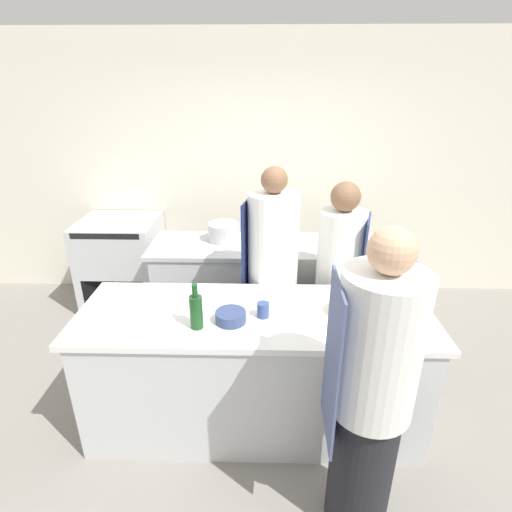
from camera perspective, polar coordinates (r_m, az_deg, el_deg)
ground_plane at (r=3.20m, az=-0.17°, el=-22.07°), size 16.00×16.00×0.00m
wall_back at (r=4.46m, az=0.57°, el=12.00°), size 8.00×0.06×2.80m
prep_counter at (r=2.89m, az=-0.18°, el=-15.72°), size 2.32×0.80×0.91m
pass_counter at (r=3.90m, az=3.02°, el=-4.51°), size 2.38×0.68×0.91m
oven_range at (r=4.61m, az=-18.50°, el=-0.88°), size 0.80×0.74×0.96m
chef_at_prep_near at (r=2.14m, az=15.97°, el=-18.77°), size 0.41×0.40×1.75m
chef_at_stove at (r=3.28m, az=11.68°, el=-3.65°), size 0.41×0.40×1.63m
chef_at_pass_far at (r=3.14m, az=2.31°, el=-3.20°), size 0.43×0.41×1.75m
bottle_olive_oil at (r=2.45m, az=-8.55°, el=-7.73°), size 0.08×0.08×0.30m
bottle_vinegar at (r=2.73m, az=17.15°, el=-5.67°), size 0.08×0.08×0.24m
bottle_wine at (r=2.81m, az=20.47°, el=-5.57°), size 0.08×0.08×0.20m
bowl_mixing_large at (r=2.52m, az=-3.63°, el=-8.65°), size 0.19×0.19×0.07m
bowl_prep_small at (r=2.66m, az=12.73°, el=-7.21°), size 0.20×0.20×0.08m
cup at (r=2.56m, az=1.01°, el=-7.71°), size 0.08×0.08×0.10m
cutting_board at (r=2.81m, az=-16.24°, el=-6.74°), size 0.43×0.25×0.01m
stockpot at (r=3.79m, az=-4.65°, el=3.45°), size 0.29×0.29×0.17m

